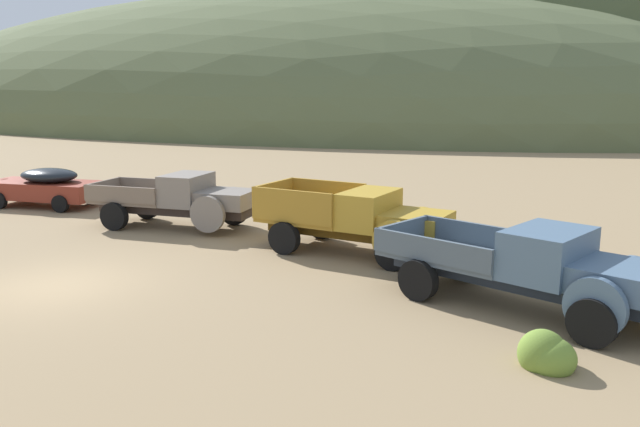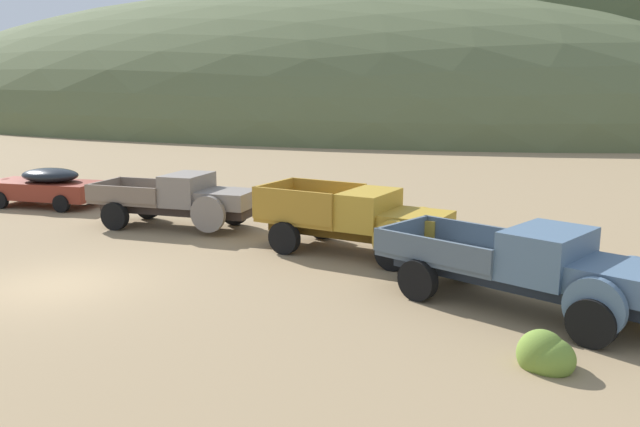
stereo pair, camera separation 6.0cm
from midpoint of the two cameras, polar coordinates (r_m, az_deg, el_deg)
name	(u,v)px [view 2 (the right image)]	position (r m, az deg, el deg)	size (l,w,h in m)	color
ground_plane	(55,286)	(17.60, -21.96, -5.84)	(300.00, 300.00, 0.00)	#937A56
hill_center	(270,123)	(80.48, -4.38, 7.80)	(116.24, 53.02, 30.11)	#56603D
hill_far_left	(623,124)	(87.03, 24.89, 7.06)	(107.39, 53.61, 49.45)	#424C2D
car_rust_red	(42,186)	(28.82, -22.93, 2.21)	(5.06, 2.57, 1.57)	maroon
truck_primer_gray	(185,199)	(22.96, -11.55, 1.21)	(5.92, 2.77, 1.89)	#3D322D
truck_mustard	(365,220)	(19.05, 3.98, -0.61)	(5.79, 2.92, 1.91)	#593D12
truck_chalk_blue	(543,269)	(14.95, 18.88, -4.62)	(6.82, 4.07, 1.89)	#262D39
bush_between_trucks	(547,356)	(12.48, 19.25, -11.64)	(1.02, 0.92, 0.89)	olive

